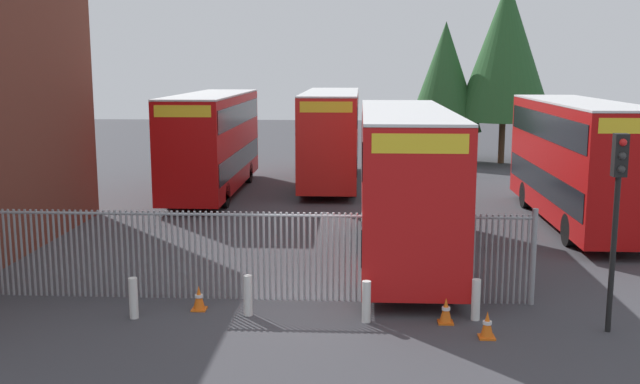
{
  "coord_description": "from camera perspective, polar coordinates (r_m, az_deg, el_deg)",
  "views": [
    {
      "loc": [
        1.18,
        -17.31,
        5.74
      ],
      "look_at": [
        0.0,
        4.0,
        2.0
      ],
      "focal_mm": 41.38,
      "sensor_mm": 36.0,
      "label": 1
    }
  ],
  "objects": [
    {
      "name": "ground_plane",
      "position": [
        25.98,
        0.49,
        -2.83
      ],
      "size": [
        100.0,
        100.0,
        0.0
      ],
      "primitive_type": "plane",
      "color": "#3D3D42"
    },
    {
      "name": "palisade_fence",
      "position": [
        18.11,
        -5.68,
        -4.69
      ],
      "size": [
        13.92,
        0.14,
        2.35
      ],
      "color": "gray",
      "rests_on": "ground"
    },
    {
      "name": "double_decker_bus_near_gate",
      "position": [
        21.85,
        6.55,
        1.14
      ],
      "size": [
        2.54,
        10.81,
        4.42
      ],
      "color": "red",
      "rests_on": "ground"
    },
    {
      "name": "double_decker_bus_behind_fence_left",
      "position": [
        27.85,
        19.32,
        2.54
      ],
      "size": [
        2.54,
        10.81,
        4.42
      ],
      "color": "#B70C0C",
      "rests_on": "ground"
    },
    {
      "name": "double_decker_bus_behind_fence_right",
      "position": [
        33.02,
        -8.3,
        4.07
      ],
      "size": [
        2.54,
        10.81,
        4.42
      ],
      "color": "#B70C0C",
      "rests_on": "ground"
    },
    {
      "name": "double_decker_bus_far_back",
      "position": [
        35.26,
        0.88,
        4.54
      ],
      "size": [
        2.54,
        10.81,
        4.42
      ],
      "color": "red",
      "rests_on": "ground"
    },
    {
      "name": "bollard_near_left",
      "position": [
        17.43,
        -14.23,
        -7.96
      ],
      "size": [
        0.2,
        0.2,
        0.95
      ],
      "primitive_type": "cylinder",
      "color": "silver",
      "rests_on": "ground"
    },
    {
      "name": "bollard_center_front",
      "position": [
        17.17,
        -5.59,
        -7.97
      ],
      "size": [
        0.2,
        0.2,
        0.95
      ],
      "primitive_type": "cylinder",
      "color": "silver",
      "rests_on": "ground"
    },
    {
      "name": "bollard_near_right",
      "position": [
        16.7,
        3.61,
        -8.46
      ],
      "size": [
        0.2,
        0.2,
        0.95
      ],
      "primitive_type": "cylinder",
      "color": "silver",
      "rests_on": "ground"
    },
    {
      "name": "bollard_far_right",
      "position": [
        17.16,
        11.96,
        -8.15
      ],
      "size": [
        0.2,
        0.2,
        0.95
      ],
      "primitive_type": "cylinder",
      "color": "silver",
      "rests_on": "ground"
    },
    {
      "name": "traffic_cone_by_gate",
      "position": [
        16.88,
        9.71,
        -9.04
      ],
      "size": [
        0.34,
        0.34,
        0.59
      ],
      "color": "orange",
      "rests_on": "ground"
    },
    {
      "name": "traffic_cone_mid_forecourt",
      "position": [
        16.18,
        12.8,
        -10.0
      ],
      "size": [
        0.34,
        0.34,
        0.59
      ],
      "color": "orange",
      "rests_on": "ground"
    },
    {
      "name": "traffic_cone_near_kerb",
      "position": [
        17.73,
        -9.34,
        -8.1
      ],
      "size": [
        0.34,
        0.34,
        0.59
      ],
      "color": "orange",
      "rests_on": "ground"
    },
    {
      "name": "traffic_light_kerbside",
      "position": [
        16.66,
        22.01,
        -0.3
      ],
      "size": [
        0.28,
        0.33,
        4.3
      ],
      "color": "black",
      "rests_on": "ground"
    },
    {
      "name": "tree_tall_back",
      "position": [
        43.7,
        9.64,
        8.77
      ],
      "size": [
        4.39,
        4.39,
        8.1
      ],
      "color": "#4C3823",
      "rests_on": "ground"
    },
    {
      "name": "tree_short_side",
      "position": [
        43.9,
        14.15,
        10.57
      ],
      "size": [
        5.56,
        5.56,
        10.43
      ],
      "color": "#4C3823",
      "rests_on": "ground"
    }
  ]
}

